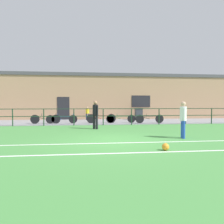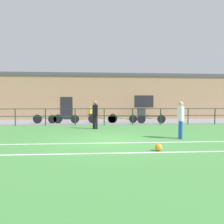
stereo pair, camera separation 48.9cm
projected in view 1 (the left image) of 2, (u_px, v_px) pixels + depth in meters
The scene contains 16 objects.
ground at pixel (113, 141), 8.07m from camera, with size 60.00×44.00×0.04m, color #478C42.
field_line_touchline at pixel (115, 143), 7.61m from camera, with size 36.00×0.11×0.00m, color white.
field_line_hash at pixel (121, 153), 6.06m from camera, with size 36.00×0.11×0.00m, color white.
pavement_strip at pixel (101, 122), 16.51m from camera, with size 48.00×5.00×0.02m, color gray.
perimeter_fence at pixel (103, 114), 14.00m from camera, with size 36.07×0.07×1.15m.
clubhouse_facade at pixel (99, 96), 20.09m from camera, with size 28.00×2.56×4.37m.
player_goalkeeper at pixel (95, 113), 11.81m from camera, with size 0.32×0.38×1.65m.
player_striker at pixel (183, 117), 8.66m from camera, with size 0.28×0.42×1.58m.
soccer_ball_match at pixel (165, 147), 6.41m from camera, with size 0.23×0.23×0.23m, color orange.
spectator_child at pixel (87, 112), 18.15m from camera, with size 0.32×0.21×1.19m.
bicycle_parked_0 at pixel (150, 119), 15.13m from camera, with size 2.15×0.04×0.73m.
bicycle_parked_1 at pixel (45, 119), 14.75m from camera, with size 2.14×0.04×0.75m.
bicycle_parked_2 at pixel (101, 118), 15.20m from camera, with size 2.21×0.04×0.77m.
bicycle_parked_3 at pixel (121, 119), 15.36m from camera, with size 2.24×0.04×0.72m.
bicycle_parked_4 at pixel (62, 119), 14.88m from camera, with size 2.28×0.04×0.73m.
trash_bin_0 at pixel (139, 114), 18.30m from camera, with size 0.67×0.57×1.05m.
Camera 1 is at (-0.93, -7.96, 1.49)m, focal length 32.44 mm.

